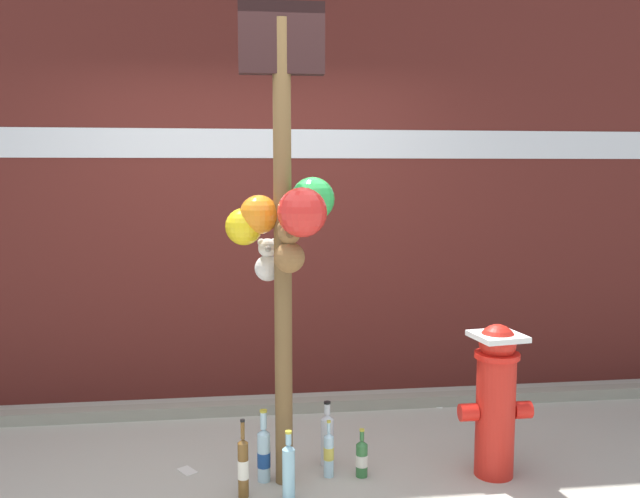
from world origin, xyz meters
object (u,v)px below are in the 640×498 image
(memorial_post, at_px, (284,205))
(fire_hydrant, at_px, (496,397))
(bottle_5, at_px, (289,470))
(bottle_4, at_px, (362,458))
(bottle_2, at_px, (327,438))
(bottle_0, at_px, (243,467))
(bottle_1, at_px, (329,453))
(bottle_3, at_px, (264,453))

(memorial_post, xyz_separation_m, fire_hydrant, (1.17, -0.03, -1.08))
(memorial_post, bearing_deg, bottle_5, -88.37)
(memorial_post, height_order, bottle_4, memorial_post)
(bottle_4, bearing_deg, bottle_2, 134.66)
(fire_hydrant, height_order, bottle_4, fire_hydrant)
(bottle_2, bearing_deg, bottle_0, -146.13)
(fire_hydrant, xyz_separation_m, bottle_0, (-1.40, -0.08, -0.29))
(bottle_2, bearing_deg, bottle_1, -94.66)
(bottle_0, height_order, bottle_1, bottle_0)
(memorial_post, height_order, bottle_2, memorial_post)
(fire_hydrant, relative_size, bottle_3, 2.13)
(bottle_1, height_order, bottle_5, bottle_5)
(fire_hydrant, relative_size, bottle_2, 2.28)
(fire_hydrant, xyz_separation_m, bottle_2, (-0.91, 0.25, -0.29))
(bottle_0, relative_size, bottle_3, 1.04)
(bottle_1, bearing_deg, fire_hydrant, -5.96)
(fire_hydrant, height_order, bottle_2, fire_hydrant)
(memorial_post, relative_size, bottle_1, 7.86)
(bottle_1, bearing_deg, bottle_4, -6.97)
(bottle_3, height_order, bottle_4, bottle_3)
(bottle_0, bearing_deg, bottle_4, 13.19)
(bottle_2, bearing_deg, bottle_5, -123.91)
(bottle_1, height_order, bottle_2, bottle_2)
(bottle_1, distance_m, bottle_2, 0.15)
(bottle_0, relative_size, bottle_2, 1.11)
(bottle_1, height_order, bottle_3, bottle_3)
(bottle_4, bearing_deg, fire_hydrant, -5.70)
(fire_hydrant, distance_m, bottle_3, 1.32)
(bottle_4, bearing_deg, memorial_post, -173.62)
(memorial_post, distance_m, bottle_1, 1.42)
(memorial_post, distance_m, bottle_4, 1.49)
(bottle_2, height_order, bottle_5, bottle_2)
(bottle_3, distance_m, bottle_5, 0.25)
(bottle_2, distance_m, bottle_3, 0.41)
(memorial_post, relative_size, bottle_0, 6.05)
(memorial_post, relative_size, bottle_5, 6.94)
(bottle_3, relative_size, bottle_5, 1.10)
(fire_hydrant, distance_m, bottle_1, 0.98)
(bottle_0, bearing_deg, memorial_post, 24.86)
(bottle_3, bearing_deg, bottle_0, -124.28)
(bottle_1, distance_m, bottle_4, 0.19)
(bottle_4, xyz_separation_m, bottle_5, (-0.43, -0.21, 0.05))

